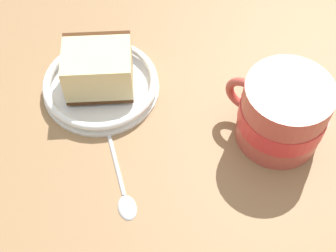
# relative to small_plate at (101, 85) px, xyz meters

# --- Properties ---
(ground_plane) EXTENTS (1.51, 1.51, 0.03)m
(ground_plane) POSITION_rel_small_plate_xyz_m (0.09, 0.00, -0.02)
(ground_plane) COLOR #936D47
(small_plate) EXTENTS (0.14, 0.14, 0.02)m
(small_plate) POSITION_rel_small_plate_xyz_m (0.00, 0.00, 0.00)
(small_plate) COLOR white
(small_plate) RESTS_ON ground_plane
(cake_slice) EXTENTS (0.10, 0.10, 0.06)m
(cake_slice) POSITION_rel_small_plate_xyz_m (-0.00, 0.00, 0.03)
(cake_slice) COLOR #472814
(cake_slice) RESTS_ON small_plate
(tea_mug) EXTENTS (0.12, 0.10, 0.09)m
(tea_mug) POSITION_rel_small_plate_xyz_m (0.17, 0.14, 0.03)
(tea_mug) COLOR #BF4C3F
(tea_mug) RESTS_ON ground_plane
(teaspoon) EXTENTS (0.12, 0.05, 0.01)m
(teaspoon) POSITION_rel_small_plate_xyz_m (0.14, -0.05, -0.01)
(teaspoon) COLOR silver
(teaspoon) RESTS_ON ground_plane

